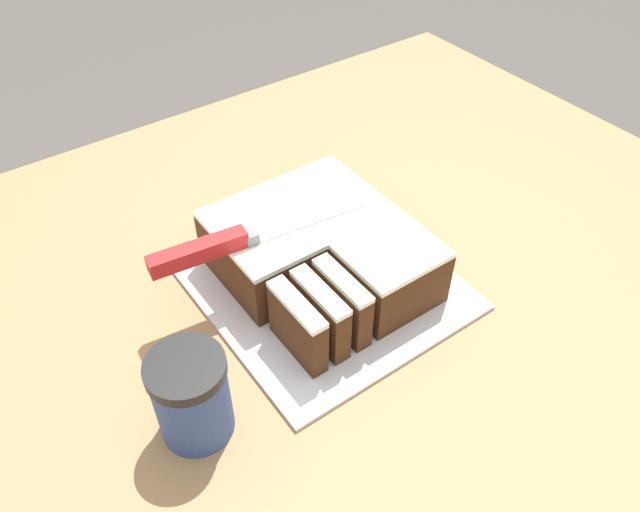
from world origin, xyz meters
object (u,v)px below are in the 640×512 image
cake_board (320,280)px  cake (320,252)px  coffee_cup (192,396)px  knife (218,246)px

cake_board → cake: (0.01, 0.01, 0.04)m
cake → coffee_cup: coffee_cup is taller
cake → cake_board: bearing=-129.8°
knife → coffee_cup: same height
cake_board → cake: size_ratio=1.33×
coffee_cup → cake: bearing=24.2°
cake_board → coffee_cup: (-0.24, -0.10, 0.05)m
knife → coffee_cup: size_ratio=2.56×
cake_board → cake: cake is taller
knife → coffee_cup: 0.19m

